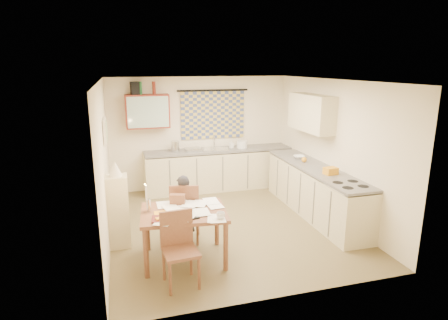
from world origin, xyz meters
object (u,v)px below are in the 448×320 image
object	(u,v)px
counter_right	(315,191)
person	(184,210)
counter_back	(219,169)
dining_table	(184,235)
shelf_stand	(118,212)
stove	(348,212)
chair_far	(186,223)

from	to	relation	value
counter_right	person	bearing A→B (deg)	-168.50
counter_back	dining_table	distance (m)	3.26
counter_right	person	xyz separation A→B (m)	(-2.56, -0.52, 0.11)
person	shelf_stand	size ratio (longest dim) A/B	0.98
counter_back	counter_right	xyz separation A→B (m)	(1.33, -1.94, -0.00)
counter_right	dining_table	distance (m)	2.85
counter_back	counter_right	world-z (taller)	same
counter_back	shelf_stand	bearing A→B (deg)	-134.08
stove	chair_far	distance (m)	2.61
stove	shelf_stand	distance (m)	3.62
dining_table	chair_far	size ratio (longest dim) A/B	1.28
dining_table	stove	bearing A→B (deg)	5.00
counter_back	dining_table	size ratio (longest dim) A/B	2.61
dining_table	counter_right	bearing A→B (deg)	27.24
counter_right	shelf_stand	size ratio (longest dim) A/B	2.59
person	stove	bearing A→B (deg)	-178.05
counter_back	stove	bearing A→B (deg)	-66.19
counter_right	chair_far	size ratio (longest dim) A/B	2.99
counter_back	person	xyz separation A→B (m)	(-1.23, -2.46, 0.11)
counter_right	chair_far	distance (m)	2.57
counter_back	counter_right	bearing A→B (deg)	-55.53
stove	counter_back	bearing A→B (deg)	113.81
chair_far	person	bearing A→B (deg)	73.38
dining_table	shelf_stand	xyz separation A→B (m)	(-0.89, 0.70, 0.19)
dining_table	chair_far	bearing A→B (deg)	84.11
shelf_stand	stove	bearing A→B (deg)	-11.68
dining_table	person	xyz separation A→B (m)	(0.08, 0.52, 0.18)
dining_table	chair_far	world-z (taller)	chair_far
chair_far	stove	bearing A→B (deg)	179.62
counter_back	counter_right	distance (m)	2.35
counter_right	chair_far	bearing A→B (deg)	-169.77
counter_back	shelf_stand	size ratio (longest dim) A/B	2.90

